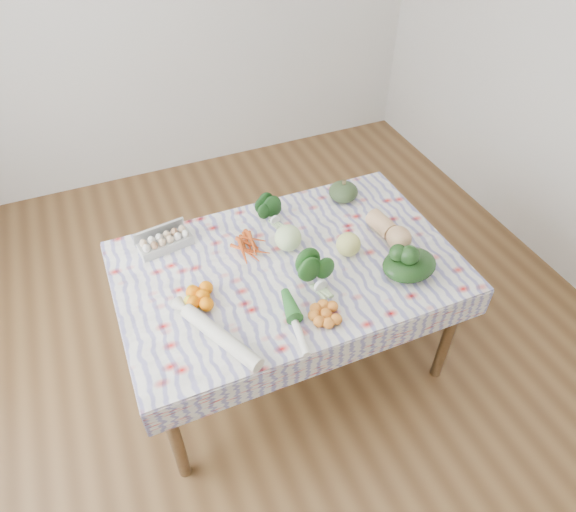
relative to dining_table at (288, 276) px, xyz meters
The scene contains 16 objects.
ground 0.68m from the dining_table, ahead, with size 4.50×4.50×0.00m, color brown.
dining_table is the anchor object (origin of this frame).
tablecloth 0.08m from the dining_table, ahead, with size 1.66×1.06×0.01m, color silver.
egg_carton 0.64m from the dining_table, 145.84° to the left, with size 0.27×0.11×0.07m, color #AEAEA9.
carrot_bunch 0.25m from the dining_table, 127.58° to the left, with size 0.21×0.19×0.04m, color #C64715.
kale_bunch 0.38m from the dining_table, 82.36° to the left, with size 0.14×0.12×0.12m, color #123410.
kabocha_squash 0.63m from the dining_table, 36.71° to the left, with size 0.16×0.16×0.11m, color #344A27.
cabbage 0.19m from the dining_table, 66.97° to the left, with size 0.14×0.14×0.14m, color #BCDB90.
butternut_squash 0.58m from the dining_table, ahead, with size 0.13×0.27×0.13m, color tan.
orange_cluster 0.47m from the dining_table, behind, with size 0.21×0.21×0.07m, color orange.
broccoli 0.23m from the dining_table, 71.31° to the right, with size 0.17×0.17×0.12m, color #194715.
mandarin_cluster 0.39m from the dining_table, 86.50° to the right, with size 0.18×0.18×0.06m, color orange.
grapefruit 0.34m from the dining_table, ahead, with size 0.12×0.12×0.12m, color #D2D46A.
spinach_bag 0.60m from the dining_table, 29.10° to the right, with size 0.27×0.22×0.12m, color black.
daikon 0.56m from the dining_table, 144.03° to the right, with size 0.07×0.07×0.47m, color silver.
leek 0.40m from the dining_table, 108.07° to the right, with size 0.04×0.04×0.34m, color white.
Camera 1 is at (-0.71, -1.67, 2.53)m, focal length 32.00 mm.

